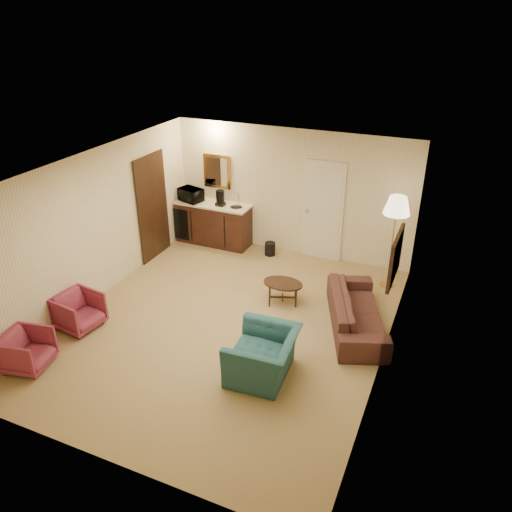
{
  "coord_description": "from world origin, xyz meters",
  "views": [
    {
      "loc": [
        3.13,
        -6.05,
        4.71
      ],
      "look_at": [
        0.31,
        0.5,
        1.09
      ],
      "focal_mm": 35.0,
      "sensor_mm": 36.0,
      "label": 1
    }
  ],
  "objects_px": {
    "floor_lamp": "(392,242)",
    "rose_chair_far": "(26,349)",
    "teal_armchair": "(263,349)",
    "coffee_table": "(283,292)",
    "wetbar_cabinet": "(214,223)",
    "sofa": "(357,306)",
    "microwave": "(191,193)",
    "coffee_maker": "(220,198)",
    "rose_chair_near": "(79,310)",
    "waste_bin": "(270,249)"
  },
  "relations": [
    {
      "from": "rose_chair_near",
      "to": "waste_bin",
      "type": "xyz_separation_m",
      "value": [
        1.85,
        3.64,
        -0.19
      ]
    },
    {
      "from": "teal_armchair",
      "to": "coffee_table",
      "type": "height_order",
      "value": "teal_armchair"
    },
    {
      "from": "teal_armchair",
      "to": "sofa",
      "type": "bearing_deg",
      "value": 146.97
    },
    {
      "from": "rose_chair_far",
      "to": "coffee_maker",
      "type": "relative_size",
      "value": 1.9
    },
    {
      "from": "rose_chair_near",
      "to": "sofa",
      "type": "bearing_deg",
      "value": -59.02
    },
    {
      "from": "teal_armchair",
      "to": "coffee_table",
      "type": "bearing_deg",
      "value": -171.62
    },
    {
      "from": "teal_armchair",
      "to": "waste_bin",
      "type": "relative_size",
      "value": 3.67
    },
    {
      "from": "rose_chair_near",
      "to": "waste_bin",
      "type": "distance_m",
      "value": 4.09
    },
    {
      "from": "rose_chair_near",
      "to": "floor_lamp",
      "type": "bearing_deg",
      "value": -44.76
    },
    {
      "from": "floor_lamp",
      "to": "rose_chair_far",
      "type": "bearing_deg",
      "value": -134.35
    },
    {
      "from": "waste_bin",
      "to": "rose_chair_far",
      "type": "bearing_deg",
      "value": -111.36
    },
    {
      "from": "coffee_maker",
      "to": "wetbar_cabinet",
      "type": "bearing_deg",
      "value": 155.53
    },
    {
      "from": "sofa",
      "to": "rose_chair_far",
      "type": "relative_size",
      "value": 3.16
    },
    {
      "from": "sofa",
      "to": "rose_chair_near",
      "type": "relative_size",
      "value": 3.03
    },
    {
      "from": "teal_armchair",
      "to": "microwave",
      "type": "distance_m",
      "value": 4.81
    },
    {
      "from": "teal_armchair",
      "to": "coffee_table",
      "type": "relative_size",
      "value": 1.45
    },
    {
      "from": "coffee_maker",
      "to": "rose_chair_near",
      "type": "bearing_deg",
      "value": -113.04
    },
    {
      "from": "wetbar_cabinet",
      "to": "rose_chair_near",
      "type": "distance_m",
      "value": 3.75
    },
    {
      "from": "wetbar_cabinet",
      "to": "floor_lamp",
      "type": "relative_size",
      "value": 0.93
    },
    {
      "from": "sofa",
      "to": "coffee_table",
      "type": "relative_size",
      "value": 2.83
    },
    {
      "from": "wetbar_cabinet",
      "to": "coffee_maker",
      "type": "xyz_separation_m",
      "value": [
        0.2,
        -0.04,
        0.63
      ]
    },
    {
      "from": "coffee_table",
      "to": "rose_chair_far",
      "type": "bearing_deg",
      "value": -131.76
    },
    {
      "from": "teal_armchair",
      "to": "coffee_table",
      "type": "distance_m",
      "value": 1.96
    },
    {
      "from": "wetbar_cabinet",
      "to": "rose_chair_far",
      "type": "xyz_separation_m",
      "value": [
        -0.5,
        -4.8,
        -0.15
      ]
    },
    {
      "from": "rose_chair_far",
      "to": "rose_chair_near",
      "type": "bearing_deg",
      "value": -11.45
    },
    {
      "from": "coffee_table",
      "to": "floor_lamp",
      "type": "xyz_separation_m",
      "value": [
        1.58,
        1.35,
        0.68
      ]
    },
    {
      "from": "sofa",
      "to": "rose_chair_near",
      "type": "xyz_separation_m",
      "value": [
        -4.1,
        -1.77,
        -0.06
      ]
    },
    {
      "from": "wetbar_cabinet",
      "to": "coffee_table",
      "type": "relative_size",
      "value": 2.34
    },
    {
      "from": "coffee_table",
      "to": "microwave",
      "type": "height_order",
      "value": "microwave"
    },
    {
      "from": "microwave",
      "to": "floor_lamp",
      "type": "bearing_deg",
      "value": 11.39
    },
    {
      "from": "wetbar_cabinet",
      "to": "rose_chair_far",
      "type": "bearing_deg",
      "value": -95.95
    },
    {
      "from": "wetbar_cabinet",
      "to": "waste_bin",
      "type": "xyz_separation_m",
      "value": [
        1.35,
        -0.07,
        -0.32
      ]
    },
    {
      "from": "sofa",
      "to": "coffee_table",
      "type": "xyz_separation_m",
      "value": [
        -1.35,
        0.22,
        -0.19
      ]
    },
    {
      "from": "floor_lamp",
      "to": "microwave",
      "type": "relative_size",
      "value": 3.49
    },
    {
      "from": "wetbar_cabinet",
      "to": "coffee_table",
      "type": "bearing_deg",
      "value": -37.4
    },
    {
      "from": "microwave",
      "to": "sofa",
      "type": "bearing_deg",
      "value": -9.09
    },
    {
      "from": "rose_chair_far",
      "to": "floor_lamp",
      "type": "height_order",
      "value": "floor_lamp"
    },
    {
      "from": "teal_armchair",
      "to": "microwave",
      "type": "bearing_deg",
      "value": -142.32
    },
    {
      "from": "sofa",
      "to": "floor_lamp",
      "type": "relative_size",
      "value": 1.13
    },
    {
      "from": "floor_lamp",
      "to": "coffee_maker",
      "type": "bearing_deg",
      "value": 174.81
    },
    {
      "from": "rose_chair_near",
      "to": "wetbar_cabinet",
      "type": "bearing_deg",
      "value": -0.07
    },
    {
      "from": "wetbar_cabinet",
      "to": "sofa",
      "type": "xyz_separation_m",
      "value": [
        3.6,
        -1.94,
        -0.07
      ]
    },
    {
      "from": "teal_armchair",
      "to": "rose_chair_far",
      "type": "distance_m",
      "value": 3.38
    },
    {
      "from": "rose_chair_near",
      "to": "coffee_table",
      "type": "relative_size",
      "value": 0.94
    },
    {
      "from": "sofa",
      "to": "floor_lamp",
      "type": "xyz_separation_m",
      "value": [
        0.23,
        1.57,
        0.49
      ]
    },
    {
      "from": "rose_chair_far",
      "to": "teal_armchair",
      "type": "bearing_deg",
      "value": -80.99
    },
    {
      "from": "rose_chair_near",
      "to": "waste_bin",
      "type": "bearing_deg",
      "value": -19.33
    },
    {
      "from": "wetbar_cabinet",
      "to": "teal_armchair",
      "type": "relative_size",
      "value": 1.62
    },
    {
      "from": "coffee_maker",
      "to": "coffee_table",
      "type": "bearing_deg",
      "value": -51.5
    },
    {
      "from": "rose_chair_near",
      "to": "coffee_maker",
      "type": "bearing_deg",
      "value": -3.24
    }
  ]
}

